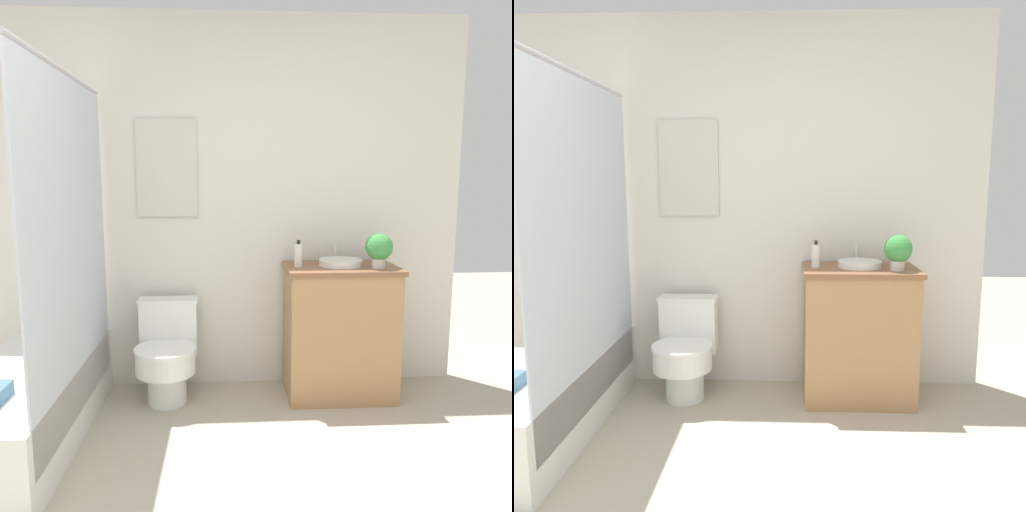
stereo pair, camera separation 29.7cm
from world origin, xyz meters
TOP-DOWN VIEW (x-y plane):
  - wall_back at (-0.00, 2.08)m, footprint 3.53×0.07m
  - shower_area at (-0.94, 1.31)m, footprint 0.62×1.49m
  - toilet at (-0.23, 1.80)m, footprint 0.39×0.50m
  - vanity at (0.90, 1.81)m, footprint 0.73×0.47m
  - sink at (0.90, 1.83)m, footprint 0.28×0.32m
  - soap_bottle at (0.62, 1.79)m, footprint 0.05×0.05m
  - potted_plant at (1.11, 1.71)m, footprint 0.17×0.17m

SIDE VIEW (x-z plane):
  - shower_area at x=-0.94m, z-range -0.72..1.26m
  - toilet at x=-0.23m, z-range 0.00..0.64m
  - vanity at x=0.90m, z-range 0.00..0.88m
  - sink at x=0.90m, z-range 0.83..0.96m
  - soap_bottle at x=0.62m, z-range 0.86..1.04m
  - potted_plant at x=1.11m, z-range 0.89..1.11m
  - wall_back at x=0.00m, z-range 0.00..2.50m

